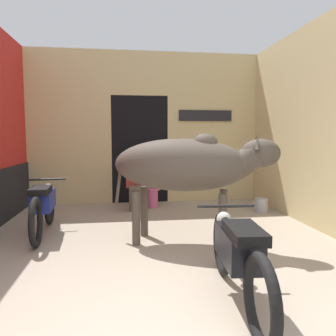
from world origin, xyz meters
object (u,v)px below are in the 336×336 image
Objects in this scene: motorcycle_near at (238,254)px; plastic_stool at (152,197)px; bucket at (261,205)px; motorcycle_far at (43,205)px; cow at (187,165)px; shopkeeper_seated at (135,179)px.

motorcycle_near is 3.99m from plastic_stool.
plastic_stool is at bearing 161.33° from bucket.
cow is at bearing -18.59° from motorcycle_far.
motorcycle_near is at bearing -116.80° from bucket.
motorcycle_far reaches higher than motorcycle_near.
plastic_stool is 2.17m from bucket.
plastic_stool is at bearing 42.87° from motorcycle_far.
cow reaches higher than shopkeeper_seated.
cow is at bearing 94.52° from motorcycle_near.
shopkeeper_seated is 2.51m from bucket.
cow is at bearing -83.26° from plastic_stool.
motorcycle_near is 3.18m from motorcycle_far.
shopkeeper_seated reaches higher than motorcycle_far.
cow is at bearing -73.86° from shopkeeper_seated.
motorcycle_far is 7.07× the size of bucket.
motorcycle_near is 3.86m from shopkeeper_seated.
shopkeeper_seated reaches higher than plastic_stool.
motorcycle_near is 1.61× the size of shopkeeper_seated.
motorcycle_far is at bearing 133.05° from motorcycle_near.
cow reaches higher than bucket.
plastic_stool is at bearing 27.13° from shopkeeper_seated.
shopkeeper_seated is (1.42, 1.46, 0.18)m from motorcycle_far.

